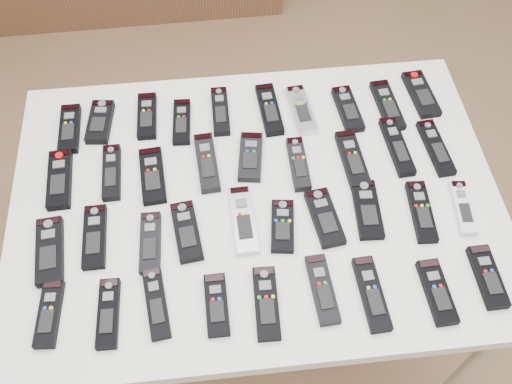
{
  "coord_description": "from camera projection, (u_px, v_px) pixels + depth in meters",
  "views": [
    {
      "loc": [
        -0.13,
        -0.86,
        2.0
      ],
      "look_at": [
        -0.04,
        -0.06,
        0.8
      ],
      "focal_mm": 40.0,
      "sensor_mm": 36.0,
      "label": 1
    }
  ],
  "objects": [
    {
      "name": "remote_0",
      "position": [
        70.0,
        129.0,
        1.57
      ],
      "size": [
        0.05,
        0.16,
        0.02
      ],
      "primitive_type": "cube",
      "rotation": [
        0.0,
        0.0,
        0.01
      ],
      "color": "black",
      "rests_on": "table"
    },
    {
      "name": "ground",
      "position": [
        265.0,
        297.0,
        2.14
      ],
      "size": [
        4.0,
        4.0,
        0.0
      ],
      "primitive_type": "plane",
      "color": "olive",
      "rests_on": "ground"
    },
    {
      "name": "remote_35",
      "position": [
        371.0,
        294.0,
        1.3
      ],
      "size": [
        0.06,
        0.18,
        0.02
      ],
      "primitive_type": "cube",
      "rotation": [
        0.0,
        0.0,
        0.04
      ],
      "color": "black",
      "rests_on": "table"
    },
    {
      "name": "remote_24",
      "position": [
        282.0,
        226.0,
        1.4
      ],
      "size": [
        0.07,
        0.15,
        0.02
      ],
      "primitive_type": "cube",
      "rotation": [
        0.0,
        0.0,
        -0.14
      ],
      "color": "black",
      "rests_on": "table"
    },
    {
      "name": "remote_14",
      "position": [
        250.0,
        157.0,
        1.52
      ],
      "size": [
        0.08,
        0.16,
        0.02
      ],
      "primitive_type": "cube",
      "rotation": [
        0.0,
        0.0,
        -0.15
      ],
      "color": "black",
      "rests_on": "table"
    },
    {
      "name": "remote_23",
      "position": [
        243.0,
        220.0,
        1.41
      ],
      "size": [
        0.06,
        0.19,
        0.02
      ],
      "primitive_type": "cube",
      "rotation": [
        0.0,
        0.0,
        0.03
      ],
      "color": "#B7B7BC",
      "rests_on": "table"
    },
    {
      "name": "remote_31",
      "position": [
        156.0,
        303.0,
        1.28
      ],
      "size": [
        0.07,
        0.17,
        0.02
      ],
      "primitive_type": "cube",
      "rotation": [
        0.0,
        0.0,
        0.13
      ],
      "color": "black",
      "rests_on": "table"
    },
    {
      "name": "remote_19",
      "position": [
        50.0,
        251.0,
        1.36
      ],
      "size": [
        0.08,
        0.18,
        0.02
      ],
      "primitive_type": "cube",
      "rotation": [
        0.0,
        0.0,
        0.09
      ],
      "color": "black",
      "rests_on": "table"
    },
    {
      "name": "remote_15",
      "position": [
        298.0,
        164.0,
        1.5
      ],
      "size": [
        0.04,
        0.16,
        0.02
      ],
      "primitive_type": "cube",
      "rotation": [
        0.0,
        0.0,
        0.01
      ],
      "color": "black",
      "rests_on": "table"
    },
    {
      "name": "remote_10",
      "position": [
        60.0,
        179.0,
        1.47
      ],
      "size": [
        0.07,
        0.18,
        0.02
      ],
      "primitive_type": "cube",
      "rotation": [
        0.0,
        0.0,
        0.04
      ],
      "color": "black",
      "rests_on": "table"
    },
    {
      "name": "remote_36",
      "position": [
        437.0,
        292.0,
        1.3
      ],
      "size": [
        0.06,
        0.16,
        0.02
      ],
      "primitive_type": "cube",
      "rotation": [
        0.0,
        0.0,
        0.04
      ],
      "color": "black",
      "rests_on": "table"
    },
    {
      "name": "remote_25",
      "position": [
        325.0,
        218.0,
        1.41
      ],
      "size": [
        0.08,
        0.17,
        0.02
      ],
      "primitive_type": "cube",
      "rotation": [
        0.0,
        0.0,
        0.13
      ],
      "color": "black",
      "rests_on": "table"
    },
    {
      "name": "remote_5",
      "position": [
        269.0,
        110.0,
        1.61
      ],
      "size": [
        0.06,
        0.18,
        0.02
      ],
      "primitive_type": "cube",
      "rotation": [
        0.0,
        0.0,
        0.06
      ],
      "color": "black",
      "rests_on": "table"
    },
    {
      "name": "remote_7",
      "position": [
        348.0,
        109.0,
        1.61
      ],
      "size": [
        0.07,
        0.16,
        0.02
      ],
      "primitive_type": "cube",
      "rotation": [
        0.0,
        0.0,
        0.09
      ],
      "color": "black",
      "rests_on": "table"
    },
    {
      "name": "remote_20",
      "position": [
        95.0,
        237.0,
        1.38
      ],
      "size": [
        0.06,
        0.17,
        0.02
      ],
      "primitive_type": "cube",
      "rotation": [
        0.0,
        0.0,
        0.01
      ],
      "color": "black",
      "rests_on": "table"
    },
    {
      "name": "remote_33",
      "position": [
        266.0,
        303.0,
        1.28
      ],
      "size": [
        0.06,
        0.17,
        0.02
      ],
      "primitive_type": "cube",
      "rotation": [
        0.0,
        0.0,
        -0.03
      ],
      "color": "black",
      "rests_on": "table"
    },
    {
      "name": "remote_37",
      "position": [
        488.0,
        277.0,
        1.32
      ],
      "size": [
        0.05,
        0.16,
        0.02
      ],
      "primitive_type": "cube",
      "rotation": [
        0.0,
        0.0,
        0.01
      ],
      "color": "black",
      "rests_on": "table"
    },
    {
      "name": "remote_27",
      "position": [
        421.0,
        212.0,
        1.42
      ],
      "size": [
        0.06,
        0.18,
        0.02
      ],
      "primitive_type": "cube",
      "rotation": [
        0.0,
        0.0,
        -0.06
      ],
      "color": "black",
      "rests_on": "table"
    },
    {
      "name": "remote_6",
      "position": [
        301.0,
        110.0,
        1.61
      ],
      "size": [
        0.07,
        0.18,
        0.02
      ],
      "primitive_type": "cube",
      "rotation": [
        0.0,
        0.0,
        0.09
      ],
      "color": "#B7B7BC",
      "rests_on": "table"
    },
    {
      "name": "table",
      "position": [
        256.0,
        208.0,
        1.51
      ],
      "size": [
        1.25,
        0.88,
        0.78
      ],
      "color": "white",
      "rests_on": "ground"
    },
    {
      "name": "remote_22",
      "position": [
        187.0,
        232.0,
        1.39
      ],
      "size": [
        0.08,
        0.17,
        0.02
      ],
      "primitive_type": "cube",
      "rotation": [
        0.0,
        0.0,
        0.12
      ],
      "color": "black",
      "rests_on": "table"
    },
    {
      "name": "remote_18",
      "position": [
        436.0,
        148.0,
        1.54
      ],
      "size": [
        0.06,
        0.19,
        0.02
      ],
      "primitive_type": "cube",
      "rotation": [
        0.0,
        0.0,
        0.08
      ],
      "color": "black",
      "rests_on": "table"
    },
    {
      "name": "remote_30",
      "position": [
        108.0,
        313.0,
        1.27
      ],
      "size": [
        0.05,
        0.16,
        0.02
      ],
      "primitive_type": "cube",
      "rotation": [
        0.0,
        0.0,
        -0.02
      ],
      "color": "black",
      "rests_on": "table"
    },
    {
      "name": "remote_9",
      "position": [
        421.0,
        94.0,
        1.65
      ],
      "size": [
        0.07,
        0.18,
        0.02
      ],
      "primitive_type": "cube",
      "rotation": [
        0.0,
        0.0,
        0.08
      ],
      "color": "black",
      "rests_on": "table"
    },
    {
      "name": "remote_8",
      "position": [
        387.0,
        105.0,
        1.62
      ],
      "size": [
        0.06,
        0.18,
        0.02
      ],
      "primitive_type": "cube",
      "rotation": [
        0.0,
        0.0,
        0.07
      ],
      "color": "black",
      "rests_on": "table"
    },
    {
      "name": "remote_2",
      "position": [
        147.0,
        116.0,
        1.6
      ],
      "size": [
        0.05,
        0.16,
        0.02
      ],
      "primitive_type": "cube",
      "rotation": [
        0.0,
        0.0,
        -0.01
      ],
      "color": "black",
      "rests_on": "table"
    },
    {
      "name": "remote_28",
      "position": [
        463.0,
        208.0,
        1.43
      ],
      "size": [
        0.06,
        0.16,
        0.02
      ],
      "primitive_type": "cube",
      "rotation": [
        0.0,
        0.0,
        -0.1
      ],
      "color": "silver",
      "rests_on": "table"
    },
    {
      "name": "remote_4",
      "position": [
        220.0,
        111.0,
        1.61
      ],
      "size": [
        0.05,
        0.17,
        0.02
      ],
      "primitive_type": "cube",
      "rotation": [
        0.0,
        0.0,
        -0.01
      ],
      "color": "black",
      "rests_on": "table"
    },
    {
      "name": "remote_26",
      "position": [
        367.0,
        210.0,
        1.42
      ],
      "size": [
        0.07,
        0.17,
        0.02
      ],
      "primitive_type": "cube",
      "rotation": [
        0.0,
        0.0,
        -0.06
      ],
      "color": "black",
      "rests_on": "table"
    },
    {
      "name": "remote_29",
      "position": [
        49.0,
        314.0,
        1.27
      ],
      "size": [
        0.06,
        0.16,
        0.02
      ],
      "primitive_type": "cube",
      "rotation": [
        0.0,
        0.0,
        -0.06
      ],
      "color": "black",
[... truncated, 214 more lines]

